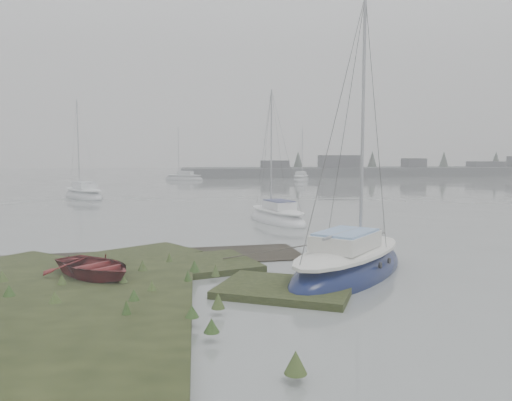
% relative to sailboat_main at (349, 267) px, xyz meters
% --- Properties ---
extents(ground, '(160.00, 160.00, 0.00)m').
position_rel_sailboat_main_xyz_m(ground, '(-2.75, 29.01, -0.29)').
color(ground, slate).
rests_on(ground, ground).
extents(far_shoreline, '(60.00, 8.00, 4.15)m').
position_rel_sailboat_main_xyz_m(far_shoreline, '(24.09, 60.91, 0.56)').
color(far_shoreline, '#4C4F51').
rests_on(far_shoreline, ground).
extents(sailboat_main, '(5.94, 6.35, 9.25)m').
position_rel_sailboat_main_xyz_m(sailboat_main, '(0.00, 0.00, 0.00)').
color(sailboat_main, '#0D153D').
rests_on(sailboat_main, ground).
extents(sailboat_white, '(3.45, 5.79, 7.76)m').
position_rel_sailboat_main_xyz_m(sailboat_white, '(-0.25, 12.04, -0.05)').
color(sailboat_white, silver).
rests_on(sailboat_white, ground).
extents(sailboat_far_a, '(5.07, 6.29, 8.72)m').
position_rel_sailboat_main_xyz_m(sailboat_far_a, '(-13.80, 27.70, -0.02)').
color(sailboat_far_a, '#ABAFB5').
rests_on(sailboat_far_a, ground).
extents(sailboat_far_b, '(3.73, 5.84, 7.84)m').
position_rel_sailboat_main_xyz_m(sailboat_far_b, '(9.17, 49.90, -0.04)').
color(sailboat_far_b, '#A0A5A9').
rests_on(sailboat_far_b, ground).
extents(sailboat_far_c, '(5.80, 3.92, 7.82)m').
position_rel_sailboat_main_xyz_m(sailboat_far_c, '(-6.21, 53.54, -0.04)').
color(sailboat_far_c, '#AAADB4').
rests_on(sailboat_far_c, ground).
extents(dinghy, '(3.58, 3.61, 0.61)m').
position_rel_sailboat_main_xyz_m(dinghy, '(-7.55, 0.01, 0.24)').
color(dinghy, maroon).
rests_on(dinghy, marsh_bank).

